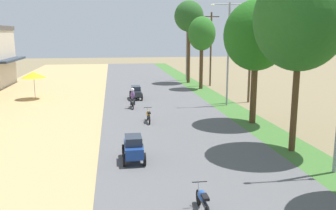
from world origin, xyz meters
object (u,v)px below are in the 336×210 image
median_tree_third (256,36)px  car_sedan_charcoal (136,92)px  car_hatchback_blue (133,147)px  median_tree_fourth (202,34)px  streetlamp_far (187,45)px  vendor_umbrella (34,75)px  streetlamp_mid (228,48)px  utility_pole_far (251,45)px  motorbike_ahead_fourth (133,99)px  motorbike_ahead_second (203,199)px  median_tree_fifth (189,17)px  utility_pole_near (211,48)px  median_tree_second (300,19)px  motorbike_ahead_third (149,115)px

median_tree_third → car_sedan_charcoal: (-7.25, 10.27, -5.14)m
car_hatchback_blue → median_tree_fourth: bearing=68.5°
streetlamp_far → car_sedan_charcoal: bearing=-119.7°
vendor_umbrella → streetlamp_mid: 17.75m
streetlamp_mid → utility_pole_far: (2.42, 1.29, 0.15)m
vendor_umbrella → median_tree_fourth: size_ratio=0.33×
streetlamp_mid → motorbike_ahead_fourth: (-7.95, -0.09, -4.03)m
utility_pole_far → motorbike_ahead_second: bearing=-115.0°
median_tree_fifth → utility_pole_near: 4.94m
vendor_umbrella → utility_pole_near: 19.56m
utility_pole_near → streetlamp_mid: bearing=-98.5°
median_tree_second → utility_pole_near: 24.24m
streetlamp_mid → streetlamp_far: 17.08m
vendor_umbrella → motorbike_ahead_second: bearing=-67.0°
median_tree_fourth → car_sedan_charcoal: (-7.50, -5.43, -5.20)m
median_tree_fifth → motorbike_ahead_third: bearing=-109.3°
median_tree_fifth → car_sedan_charcoal: size_ratio=4.35×
utility_pole_near → utility_pole_far: 10.56m
streetlamp_mid → motorbike_ahead_second: bearing=-110.1°
streetlamp_far → motorbike_ahead_fourth: (-7.95, -17.17, -3.69)m
median_tree_third → median_tree_fifth: 20.86m
median_tree_third → median_tree_fourth: 15.70m
utility_pole_far → motorbike_ahead_fourth: size_ratio=5.38×
vendor_umbrella → motorbike_ahead_fourth: size_ratio=1.40×
streetlamp_mid → median_tree_second: bearing=-91.8°
utility_pole_near → vendor_umbrella: bearing=-161.2°
utility_pole_near → motorbike_ahead_second: bearing=-105.6°
car_sedan_charcoal → median_tree_fourth: bearing=35.9°
median_tree_third → motorbike_ahead_second: size_ratio=4.53×
streetlamp_far → utility_pole_far: utility_pole_far is taller
median_tree_third → utility_pole_near: bearing=83.9°
vendor_umbrella → median_tree_fifth: (16.39, 9.00, 5.65)m
utility_pole_far → car_sedan_charcoal: bearing=164.2°
car_sedan_charcoal → motorbike_ahead_fourth: (-0.53, -4.15, 0.11)m
median_tree_fifth → streetlamp_far: size_ratio=1.26×
utility_pole_far → median_tree_fifth: bearing=101.5°
median_tree_second → median_tree_fifth: (0.12, 26.78, 1.23)m
streetlamp_mid → streetlamp_far: (-0.00, 17.08, -0.34)m
median_tree_second → car_sedan_charcoal: size_ratio=4.09×
median_tree_second → streetlamp_far: median_tree_second is taller
motorbike_ahead_fourth → streetlamp_mid: bearing=0.6°
median_tree_fifth → car_hatchback_blue: size_ratio=4.91×
motorbike_ahead_fourth → median_tree_third: bearing=-38.1°
median_tree_fourth → utility_pole_far: (2.33, -8.21, -0.91)m
median_tree_third → car_sedan_charcoal: size_ratio=3.61×
streetlamp_mid → utility_pole_far: size_ratio=0.87×
streetlamp_far → utility_pole_near: utility_pole_near is taller
median_tree_fifth → utility_pole_far: 13.85m
median_tree_third → utility_pole_near: size_ratio=0.97×
utility_pole_far → car_sedan_charcoal: (-9.83, 2.78, -4.29)m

